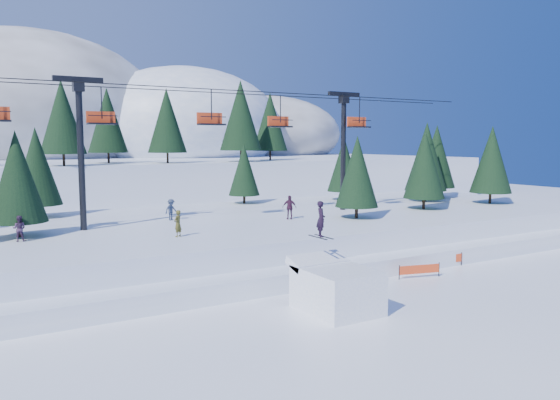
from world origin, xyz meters
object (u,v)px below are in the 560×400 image
banner_far (445,259)px  chairlift (210,131)px  jump_kicker (335,287)px  banner_near (419,269)px

banner_far → chairlift: bearing=131.9°
jump_kicker → banner_far: 12.76m
jump_kicker → banner_far: size_ratio=1.91×
chairlift → banner_near: chairlift is taller
jump_kicker → banner_near: bearing=17.5°
banner_near → banner_far: (3.66, 1.24, 0.00)m
chairlift → banner_near: 18.45m
jump_kicker → chairlift: size_ratio=0.11×
chairlift → banner_far: (11.58, -12.92, -8.78)m
banner_near → chairlift: bearing=119.2°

